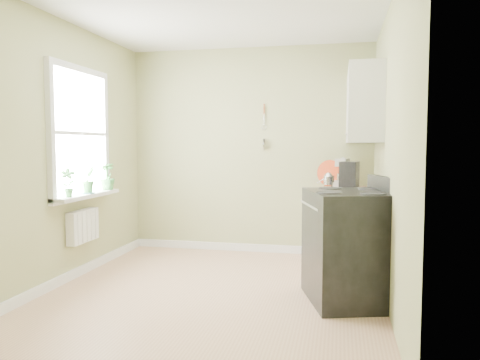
% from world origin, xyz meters
% --- Properties ---
extents(floor, '(3.20, 3.60, 0.02)m').
position_xyz_m(floor, '(0.00, 0.00, -0.01)').
color(floor, tan).
rests_on(floor, ground).
extents(ceiling, '(3.20, 3.60, 0.02)m').
position_xyz_m(ceiling, '(0.00, 0.00, 2.71)').
color(ceiling, white).
rests_on(ceiling, wall_back).
extents(wall_back, '(3.20, 0.02, 2.70)m').
position_xyz_m(wall_back, '(0.00, 1.81, 1.35)').
color(wall_back, tan).
rests_on(wall_back, floor).
extents(wall_left, '(0.02, 3.60, 2.70)m').
position_xyz_m(wall_left, '(-1.61, 0.00, 1.35)').
color(wall_left, tan).
rests_on(wall_left, floor).
extents(wall_right, '(0.02, 3.60, 2.70)m').
position_xyz_m(wall_right, '(1.61, 0.00, 1.35)').
color(wall_right, tan).
rests_on(wall_right, floor).
extents(base_cabinets, '(0.60, 1.60, 0.87)m').
position_xyz_m(base_cabinets, '(1.30, 1.00, 0.43)').
color(base_cabinets, white).
rests_on(base_cabinets, floor).
extents(countertop, '(0.64, 1.60, 0.04)m').
position_xyz_m(countertop, '(1.29, 1.00, 0.89)').
color(countertop, '#DFB289').
rests_on(countertop, base_cabinets).
extents(upper_cabinets, '(0.35, 1.40, 0.80)m').
position_xyz_m(upper_cabinets, '(1.43, 1.10, 1.85)').
color(upper_cabinets, white).
rests_on(upper_cabinets, wall_right).
extents(window, '(0.06, 1.14, 1.44)m').
position_xyz_m(window, '(-1.58, 0.30, 1.55)').
color(window, white).
rests_on(window, wall_left).
extents(window_sill, '(0.18, 1.14, 0.04)m').
position_xyz_m(window_sill, '(-1.51, 0.30, 0.88)').
color(window_sill, white).
rests_on(window_sill, wall_left).
extents(radiator, '(0.12, 0.50, 0.35)m').
position_xyz_m(radiator, '(-1.54, 0.25, 0.55)').
color(radiator, white).
rests_on(radiator, wall_left).
extents(wall_utensils, '(0.02, 0.14, 0.58)m').
position_xyz_m(wall_utensils, '(0.20, 1.78, 1.56)').
color(wall_utensils, '#DFB289').
rests_on(wall_utensils, wall_back).
extents(stove, '(0.94, 0.99, 1.14)m').
position_xyz_m(stove, '(1.28, 0.00, 0.51)').
color(stove, black).
rests_on(stove, floor).
extents(stand_mixer, '(0.26, 0.35, 0.38)m').
position_xyz_m(stand_mixer, '(1.22, 1.74, 1.07)').
color(stand_mixer, '#B2B2B7').
rests_on(stand_mixer, countertop).
extents(kettle, '(0.19, 0.11, 0.19)m').
position_xyz_m(kettle, '(1.05, 1.24, 1.01)').
color(kettle, silver).
rests_on(kettle, countertop).
extents(coffee_maker, '(0.23, 0.25, 0.33)m').
position_xyz_m(coffee_maker, '(1.28, 1.07, 1.07)').
color(coffee_maker, black).
rests_on(coffee_maker, countertop).
extents(red_tray, '(0.33, 0.17, 0.33)m').
position_xyz_m(red_tray, '(1.05, 1.72, 1.07)').
color(red_tray, '#A13011').
rests_on(red_tray, countertop).
extents(jar, '(0.07, 0.07, 0.08)m').
position_xyz_m(jar, '(1.05, 0.88, 0.95)').
color(jar, beige).
rests_on(jar, countertop).
extents(plant_a, '(0.19, 0.18, 0.30)m').
position_xyz_m(plant_a, '(-1.50, -0.08, 1.05)').
color(plant_a, '#387635').
rests_on(plant_a, window_sill).
extents(plant_b, '(0.17, 0.19, 0.30)m').
position_xyz_m(plant_b, '(-1.50, 0.32, 1.05)').
color(plant_b, '#387635').
rests_on(plant_b, window_sill).
extents(plant_c, '(0.24, 0.24, 0.31)m').
position_xyz_m(plant_c, '(-1.50, 0.75, 1.06)').
color(plant_c, '#387635').
rests_on(plant_c, window_sill).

